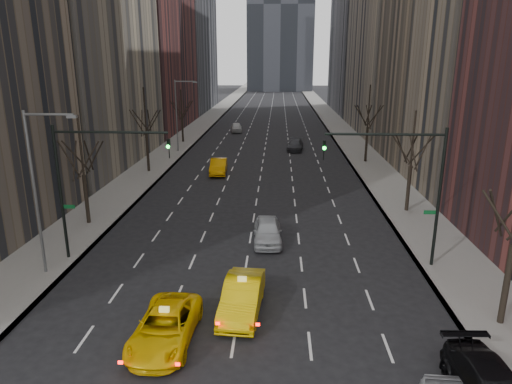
# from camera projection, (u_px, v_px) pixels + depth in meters

# --- Properties ---
(sidewalk_left) EXTENTS (4.50, 320.00, 0.15)m
(sidewalk_left) POSITION_uv_depth(u_px,v_px,m) (202.00, 125.00, 83.26)
(sidewalk_left) COLOR slate
(sidewalk_left) RESTS_ON ground
(sidewalk_right) EXTENTS (4.50, 320.00, 0.15)m
(sidewalk_right) POSITION_uv_depth(u_px,v_px,m) (337.00, 126.00, 82.10)
(sidewalk_right) COLOR slate
(sidewalk_right) RESTS_ON ground
(tree_lw_b) EXTENTS (3.36, 3.50, 7.82)m
(tree_lw_b) POSITION_uv_depth(u_px,v_px,m) (84.00, 175.00, 32.39)
(tree_lw_b) COLOR black
(tree_lw_b) RESTS_ON ground
(tree_lw_c) EXTENTS (3.36, 3.50, 8.74)m
(tree_lw_c) POSITION_uv_depth(u_px,v_px,m) (146.00, 135.00, 47.63)
(tree_lw_c) COLOR black
(tree_lw_c) RESTS_ON ground
(tree_lw_d) EXTENTS (3.36, 3.50, 7.36)m
(tree_lw_d) POSITION_uv_depth(u_px,v_px,m) (182.00, 118.00, 65.02)
(tree_lw_d) COLOR black
(tree_lw_d) RESTS_ON ground
(tree_rw_b) EXTENTS (3.36, 3.50, 7.82)m
(tree_rw_b) POSITION_uv_depth(u_px,v_px,m) (411.00, 166.00, 35.08)
(tree_rw_b) COLOR black
(tree_rw_b) RESTS_ON ground
(tree_rw_c) EXTENTS (3.36, 3.50, 8.74)m
(tree_rw_c) POSITION_uv_depth(u_px,v_px,m) (368.00, 128.00, 52.25)
(tree_rw_c) COLOR black
(tree_rw_c) RESTS_ON ground
(traffic_mast_left) EXTENTS (6.69, 0.39, 8.00)m
(traffic_mast_left) POSITION_uv_depth(u_px,v_px,m) (87.00, 171.00, 26.00)
(traffic_mast_left) COLOR black
(traffic_mast_left) RESTS_ON ground
(traffic_mast_right) EXTENTS (6.69, 0.39, 8.00)m
(traffic_mast_right) POSITION_uv_depth(u_px,v_px,m) (410.00, 175.00, 25.14)
(traffic_mast_right) COLOR black
(traffic_mast_right) RESTS_ON ground
(streetlight_near) EXTENTS (2.83, 0.22, 9.00)m
(streetlight_near) POSITION_uv_depth(u_px,v_px,m) (39.00, 178.00, 24.13)
(streetlight_near) COLOR slate
(streetlight_near) RESTS_ON ground
(streetlight_far) EXTENTS (2.83, 0.22, 9.00)m
(streetlight_far) POSITION_uv_depth(u_px,v_px,m) (179.00, 108.00, 57.68)
(streetlight_far) COLOR slate
(streetlight_far) RESTS_ON ground
(taxi_suv) EXTENTS (2.56, 5.26, 1.44)m
(taxi_suv) POSITION_uv_depth(u_px,v_px,m) (165.00, 327.00, 19.38)
(taxi_suv) COLOR yellow
(taxi_suv) RESTS_ON ground
(taxi_sedan) EXTENTS (2.06, 5.05, 1.63)m
(taxi_sedan) POSITION_uv_depth(u_px,v_px,m) (242.00, 297.00, 21.65)
(taxi_sedan) COLOR #EBC004
(taxi_sedan) RESTS_ON ground
(silver_sedan_ahead) EXTENTS (2.01, 4.58, 1.54)m
(silver_sedan_ahead) POSITION_uv_depth(u_px,v_px,m) (268.00, 231.00, 30.00)
(silver_sedan_ahead) COLOR #AEB1B6
(silver_sedan_ahead) RESTS_ON ground
(far_taxi) EXTENTS (1.93, 4.82, 1.56)m
(far_taxi) POSITION_uv_depth(u_px,v_px,m) (219.00, 166.00, 47.92)
(far_taxi) COLOR orange
(far_taxi) RESTS_ON ground
(far_suv_grey) EXTENTS (2.47, 5.04, 1.41)m
(far_suv_grey) POSITION_uv_depth(u_px,v_px,m) (295.00, 145.00, 60.30)
(far_suv_grey) COLOR #2F3035
(far_suv_grey) RESTS_ON ground
(far_car_white) EXTENTS (2.27, 4.60, 1.51)m
(far_car_white) POSITION_uv_depth(u_px,v_px,m) (236.00, 127.00, 75.31)
(far_car_white) COLOR #BCBCBC
(far_car_white) RESTS_ON ground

